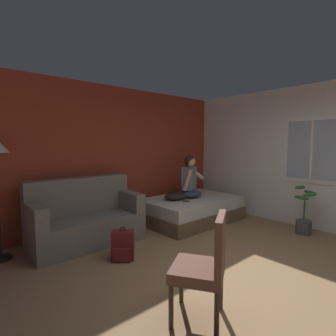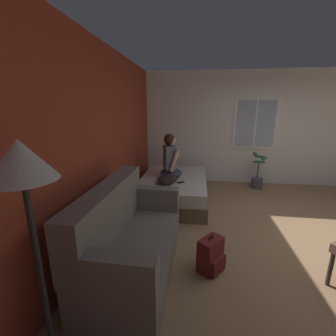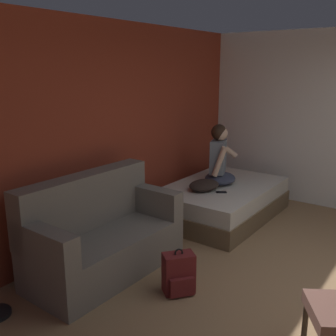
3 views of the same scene
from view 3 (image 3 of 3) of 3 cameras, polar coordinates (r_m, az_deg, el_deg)
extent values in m
cube|color=#993823|center=(5.05, -8.46, 5.24)|extent=(10.34, 0.16, 2.70)
cube|color=brown|center=(5.89, 7.69, -5.70)|extent=(2.00, 1.33, 0.26)
cube|color=beige|center=(5.81, 7.77, -3.48)|extent=(1.94, 1.29, 0.22)
cube|color=slate|center=(4.34, -8.88, -12.03)|extent=(1.71, 0.83, 0.44)
cube|color=slate|center=(4.35, -11.91, -4.70)|extent=(1.70, 0.27, 0.60)
cube|color=slate|center=(3.75, -17.59, -10.57)|extent=(0.19, 0.80, 0.32)
cube|color=slate|center=(4.71, -2.40, -4.71)|extent=(0.19, 0.80, 0.32)
cylinder|color=#382D23|center=(3.45, 19.23, -20.77)|extent=(0.04, 0.04, 0.40)
ellipsoid|color=#383D51|center=(5.82, 7.58, -1.47)|extent=(0.64, 0.60, 0.16)
cube|color=slate|center=(5.75, 7.29, 1.62)|extent=(0.38, 0.30, 0.48)
cylinder|color=#DBB293|center=(5.55, 7.49, 0.95)|extent=(0.15, 0.23, 0.44)
cylinder|color=#DBB293|center=(5.88, 8.33, 2.88)|extent=(0.21, 0.38, 0.29)
sphere|color=#DBB293|center=(5.68, 7.60, 5.01)|extent=(0.21, 0.21, 0.21)
ellipsoid|color=black|center=(5.68, 7.40, 5.17)|extent=(0.29, 0.29, 0.23)
cube|color=maroon|center=(3.96, 1.55, -14.98)|extent=(0.35, 0.33, 0.40)
cube|color=maroon|center=(3.91, 2.07, -16.92)|extent=(0.22, 0.19, 0.18)
torus|color=black|center=(3.86, 1.57, -12.19)|extent=(0.08, 0.07, 0.09)
ellipsoid|color=#2D231E|center=(5.49, 5.25, -2.50)|extent=(0.53, 0.43, 0.14)
cube|color=black|center=(5.43, 7.73, -3.49)|extent=(0.14, 0.16, 0.01)
camera|label=1|loc=(1.58, 79.06, -17.90)|focal=28.00mm
camera|label=2|loc=(2.23, -39.39, 3.65)|focal=24.00mm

